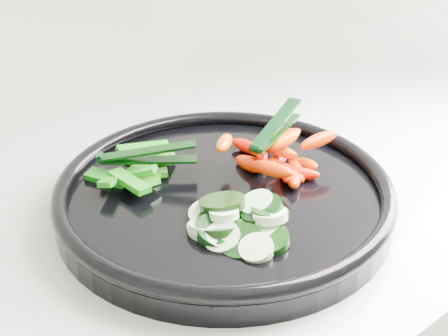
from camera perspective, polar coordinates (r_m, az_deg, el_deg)
veggie_tray at (r=0.69m, az=0.00°, el=-2.50°), size 0.39×0.39×0.04m
cucumber_pile at (r=0.62m, az=0.90°, el=-5.23°), size 0.11×0.13×0.04m
carrot_pile at (r=0.73m, az=4.62°, el=1.22°), size 0.14×0.14×0.05m
pepper_pile at (r=0.72m, az=-8.03°, el=-0.18°), size 0.12×0.10×0.03m
tong_carrot at (r=0.72m, az=4.69°, el=3.59°), size 0.11×0.06×0.02m
tong_pepper at (r=0.71m, az=-7.25°, el=1.13°), size 0.10×0.08×0.02m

